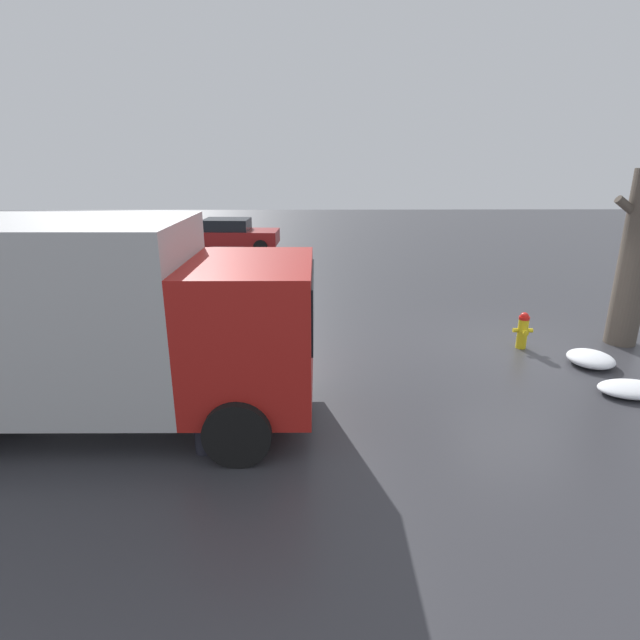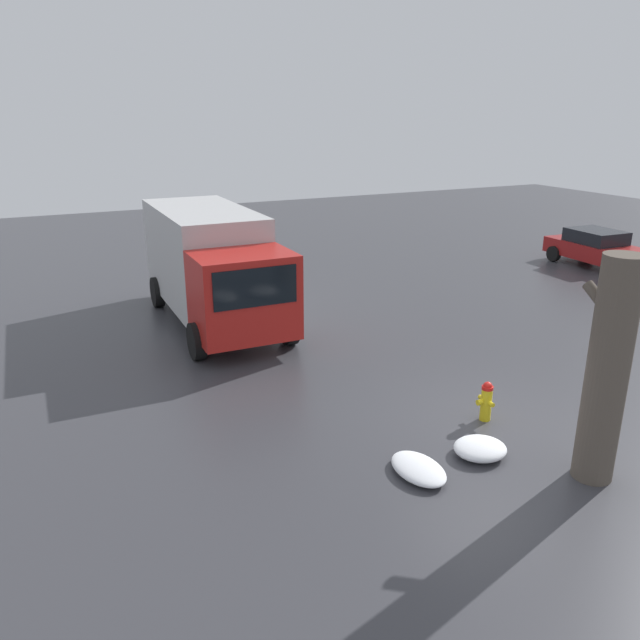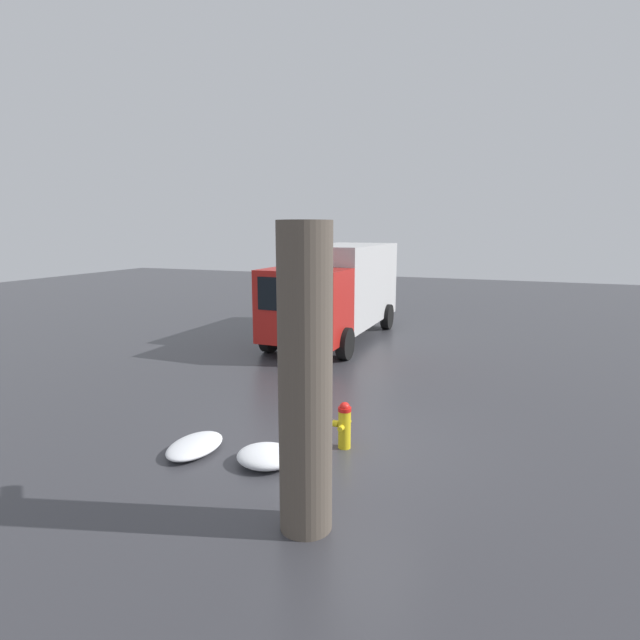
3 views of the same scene
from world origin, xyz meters
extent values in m
plane|color=#38383D|center=(0.00, 0.00, 0.00)|extent=(60.00, 60.00, 0.00)
cylinder|color=yellow|center=(0.00, 0.00, 0.32)|extent=(0.21, 0.21, 0.64)
cylinder|color=red|center=(0.00, 0.00, 0.67)|extent=(0.22, 0.22, 0.06)
sphere|color=red|center=(0.00, 0.00, 0.70)|extent=(0.18, 0.18, 0.18)
cylinder|color=yellow|center=(0.01, 0.15, 0.39)|extent=(0.12, 0.11, 0.11)
cylinder|color=yellow|center=(-0.15, 0.01, 0.39)|extent=(0.10, 0.09, 0.09)
cylinder|color=yellow|center=(0.15, -0.01, 0.39)|extent=(0.10, 0.09, 0.09)
cylinder|color=brown|center=(-2.28, -0.28, 1.83)|extent=(0.63, 0.63, 3.66)
cylinder|color=brown|center=(-2.00, -0.28, 2.86)|extent=(0.72, 0.18, 0.58)
cube|color=red|center=(5.31, 2.97, 1.46)|extent=(1.77, 2.36, 2.02)
cube|color=black|center=(4.42, 2.98, 1.87)|extent=(0.05, 1.97, 0.89)
cube|color=#BCBCBC|center=(8.75, 2.94, 1.75)|extent=(5.15, 2.39, 2.60)
cylinder|color=black|center=(5.38, 1.79, 0.45)|extent=(0.90, 0.29, 0.90)
cylinder|color=black|center=(5.40, 4.14, 0.45)|extent=(0.90, 0.29, 0.90)
cylinder|color=#23232D|center=(5.92, 3.87, 0.38)|extent=(0.24, 0.24, 0.76)
cylinder|color=maroon|center=(5.92, 3.87, 1.08)|extent=(0.35, 0.35, 0.64)
sphere|color=tan|center=(5.92, 3.87, 1.50)|extent=(0.21, 0.21, 0.21)
cube|color=maroon|center=(7.93, -11.90, 0.59)|extent=(4.04, 1.89, 0.58)
cube|color=black|center=(8.13, -11.91, 1.13)|extent=(1.97, 1.60, 0.48)
cylinder|color=black|center=(6.54, -12.70, 0.30)|extent=(0.61, 0.23, 0.60)
cylinder|color=black|center=(6.62, -10.98, 0.30)|extent=(0.61, 0.23, 0.60)
cylinder|color=black|center=(9.24, -12.82, 0.30)|extent=(0.61, 0.23, 0.60)
cylinder|color=black|center=(9.31, -11.10, 0.30)|extent=(0.61, 0.23, 0.60)
ellipsoid|color=white|center=(-1.02, 2.22, 0.10)|extent=(1.15, 0.74, 0.20)
ellipsoid|color=white|center=(-0.99, 0.93, 0.13)|extent=(0.85, 0.93, 0.26)
camera|label=1|loc=(4.41, 9.86, 3.85)|focal=28.00mm
camera|label=2|loc=(-8.28, 7.47, 5.63)|focal=35.00mm
camera|label=3|loc=(-7.35, -2.45, 3.57)|focal=28.00mm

